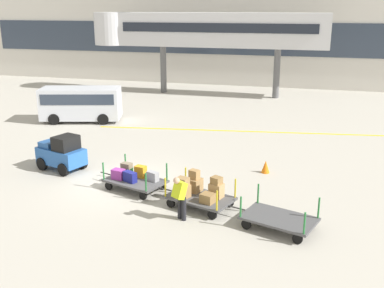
% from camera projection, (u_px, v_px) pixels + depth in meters
% --- Properties ---
extents(ground_plane, '(120.00, 120.00, 0.00)m').
position_uv_depth(ground_plane, '(122.00, 184.00, 18.43)').
color(ground_plane, '#B2ADA0').
extents(apron_lead_line, '(16.23, 2.54, 0.01)m').
position_uv_depth(apron_lead_line, '(238.00, 131.00, 26.24)').
color(apron_lead_line, yellow).
rests_on(apron_lead_line, ground_plane).
extents(terminal_building, '(50.09, 2.51, 7.59)m').
position_uv_depth(terminal_building, '(236.00, 42.00, 41.31)').
color(terminal_building, beige).
rests_on(terminal_building, ground_plane).
extents(jet_bridge, '(18.93, 3.00, 6.44)m').
position_uv_depth(jet_bridge, '(197.00, 30.00, 35.93)').
color(jet_bridge, silver).
rests_on(jet_bridge, ground_plane).
extents(baggage_tug, '(2.34, 1.76, 1.58)m').
position_uv_depth(baggage_tug, '(62.00, 153.00, 19.86)').
color(baggage_tug, '#2659A5').
rests_on(baggage_tug, ground_plane).
extents(baggage_cart_lead, '(3.08, 2.04, 1.10)m').
position_uv_depth(baggage_cart_lead, '(134.00, 177.00, 17.83)').
color(baggage_cart_lead, '#4C4C4F').
rests_on(baggage_cart_lead, ground_plane).
extents(baggage_cart_middle, '(3.08, 2.04, 1.22)m').
position_uv_depth(baggage_cart_middle, '(199.00, 192.00, 16.20)').
color(baggage_cart_middle, '#4C4C4F').
rests_on(baggage_cart_middle, ground_plane).
extents(baggage_cart_tail, '(3.08, 2.04, 1.10)m').
position_uv_depth(baggage_cart_tail, '(279.00, 219.00, 14.64)').
color(baggage_cart_tail, '#4C4C4F').
rests_on(baggage_cart_tail, ground_plane).
extents(baggage_handler, '(0.57, 0.57, 1.56)m').
position_uv_depth(baggage_handler, '(180.00, 196.00, 15.09)').
color(baggage_handler, black).
rests_on(baggage_handler, ground_plane).
extents(shuttle_van, '(5.13, 3.12, 2.10)m').
position_uv_depth(shuttle_van, '(81.00, 102.00, 28.17)').
color(shuttle_van, silver).
rests_on(shuttle_van, ground_plane).
extents(safety_cone_near, '(0.36, 0.36, 0.55)m').
position_uv_depth(safety_cone_near, '(266.00, 167.00, 19.61)').
color(safety_cone_near, orange).
rests_on(safety_cone_near, ground_plane).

